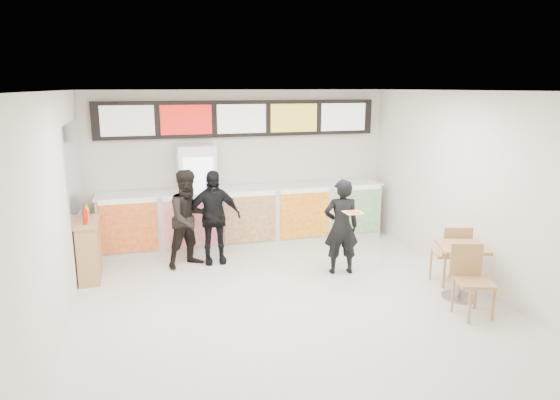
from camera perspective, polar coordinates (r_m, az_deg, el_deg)
name	(u,v)px	position (r m, az deg, el deg)	size (l,w,h in m)	color
floor	(293,308)	(7.20, 1.46, -12.28)	(7.00, 7.00, 0.00)	beige
ceiling	(294,91)	(6.52, 1.61, 12.35)	(7.00, 7.00, 0.00)	white
wall_back	(241,166)	(10.04, -4.48, 3.87)	(6.00, 6.00, 0.00)	silver
wall_left	(52,221)	(6.49, -24.65, -2.21)	(7.00, 7.00, 0.00)	silver
wall_right	(483,192)	(8.11, 22.21, 0.81)	(7.00, 7.00, 0.00)	silver
service_counter	(246,216)	(9.83, -3.91, -1.83)	(5.56, 0.77, 1.14)	silver
menu_board	(241,119)	(9.85, -4.47, 9.26)	(5.50, 0.14, 0.70)	black
drinks_fridge	(197,197)	(9.60, -9.43, 0.30)	(0.70, 0.67, 2.00)	white
mirror_panel	(74,168)	(8.83, -22.47, 3.35)	(0.01, 2.00, 1.50)	#B2B7BF
customer_main	(341,227)	(8.30, 7.01, -3.04)	(0.58, 0.38, 1.60)	black
customer_left	(189,219)	(8.70, -10.31, -2.10)	(0.82, 0.64, 1.69)	black
customer_mid	(213,217)	(8.80, -7.69, -1.94)	(0.97, 0.41, 1.66)	black
pizza_slice	(353,212)	(7.81, 8.36, -1.37)	(0.36, 0.36, 0.02)	beige
cafe_table	(461,262)	(7.78, 19.96, -6.64)	(0.95, 1.71, 0.97)	#AE7D4F
condiment_ledge	(89,249)	(8.63, -20.97, -5.29)	(0.35, 0.87, 1.16)	#AE7D4F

